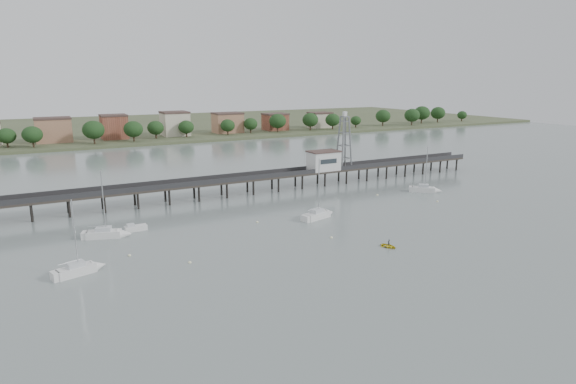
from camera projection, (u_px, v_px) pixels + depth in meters
name	position (u px, v px, depth m)	size (l,w,h in m)	color
ground_plane	(400.00, 284.00, 67.55)	(500.00, 500.00, 0.00)	slate
pier	(237.00, 180.00, 118.20)	(150.00, 5.00, 5.50)	#2D2823
pier_building	(324.00, 160.00, 128.98)	(8.40, 5.40, 5.30)	silver
lattice_tower	(344.00, 143.00, 130.94)	(3.20, 3.20, 15.50)	slate
sailboat_a	(83.00, 269.00, 71.22)	(7.45, 4.01, 11.93)	white
sailboat_e	(428.00, 190.00, 121.81)	(7.00, 6.44, 12.27)	white
sailboat_c	(321.00, 214.00, 99.72)	(8.26, 4.33, 13.14)	white
sailboat_b	(111.00, 234.00, 87.23)	(8.21, 4.65, 13.07)	white
white_tender	(135.00, 228.00, 91.06)	(4.12, 1.78, 1.59)	white
yellow_dinghy	(389.00, 247.00, 82.25)	(2.03, 0.59, 2.85)	yellow
dinghy_occupant	(389.00, 247.00, 82.25)	(0.41, 1.13, 0.27)	black
mooring_buoys	(303.00, 225.00, 94.64)	(70.81, 22.65, 0.39)	#FAFBC3
far_shore	(118.00, 127.00, 273.21)	(500.00, 170.00, 10.40)	#475133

